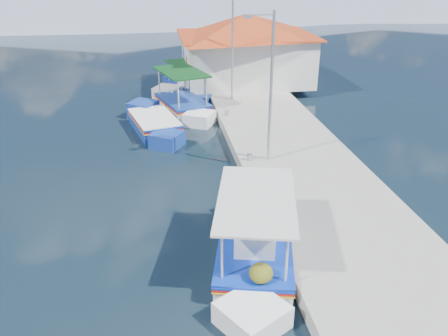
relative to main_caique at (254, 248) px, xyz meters
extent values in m
plane|color=black|center=(-2.65, 4.23, -0.47)|extent=(160.00, 160.00, 0.00)
cube|color=gray|center=(3.25, 10.23, -0.22)|extent=(5.00, 44.00, 0.50)
cylinder|color=#A5A8AD|center=(1.15, 1.23, 0.18)|extent=(0.20, 0.20, 0.30)
cylinder|color=#A5A8AD|center=(1.15, 6.23, 0.18)|extent=(0.20, 0.20, 0.30)
cylinder|color=#A5A8AD|center=(1.15, 12.23, 0.18)|extent=(0.20, 0.20, 0.30)
cylinder|color=#A5A8AD|center=(1.15, 18.23, 0.18)|extent=(0.20, 0.20, 0.30)
cube|color=white|center=(0.02, -0.07, -0.26)|extent=(2.95, 4.44, 0.89)
cube|color=white|center=(-0.61, 2.55, -0.15)|extent=(2.04, 2.04, 0.98)
cube|color=white|center=(0.62, -2.61, -0.26)|extent=(1.99, 1.99, 0.84)
cube|color=#0C2FA6|center=(0.02, -0.07, 0.15)|extent=(3.04, 4.57, 0.06)
cube|color=#B2170F|center=(0.02, -0.07, 0.08)|extent=(3.04, 4.57, 0.05)
cube|color=yellow|center=(0.02, -0.07, 0.01)|extent=(3.04, 4.57, 0.04)
cube|color=#0C2FA6|center=(0.02, -0.07, 0.22)|extent=(3.05, 4.54, 0.05)
cube|color=brown|center=(0.02, -0.07, 0.19)|extent=(2.78, 4.32, 0.05)
cube|color=white|center=(0.08, -0.35, 0.70)|extent=(1.39, 1.45, 1.03)
cube|color=silver|center=(0.08, -0.35, 1.24)|extent=(1.51, 1.56, 0.06)
cylinder|color=beige|center=(-1.19, 1.40, 0.94)|extent=(0.07, 0.07, 1.50)
cylinder|color=beige|center=(0.42, 1.78, 0.94)|extent=(0.07, 0.07, 1.50)
cylinder|color=beige|center=(-0.39, -1.93, 0.94)|extent=(0.07, 0.07, 1.50)
cylinder|color=beige|center=(1.22, -1.54, 0.94)|extent=(0.07, 0.07, 1.50)
cube|color=silver|center=(0.02, -0.07, 1.69)|extent=(3.05, 4.46, 0.07)
ellipsoid|color=#444512|center=(-0.66, 1.12, 0.46)|extent=(0.71, 0.78, 0.53)
ellipsoid|color=#444512|center=(-0.13, 1.73, 0.41)|extent=(0.60, 0.66, 0.45)
ellipsoid|color=#444512|center=(0.59, -1.67, 0.43)|extent=(0.64, 0.70, 0.48)
sphere|color=#F33607|center=(0.80, 0.69, 0.89)|extent=(0.37, 0.37, 0.37)
cube|color=white|center=(-1.03, 14.81, -0.24)|extent=(3.06, 4.21, 0.97)
cube|color=white|center=(-0.28, 17.24, -0.12)|extent=(1.98, 1.98, 1.07)
cube|color=white|center=(-1.75, 12.46, -0.24)|extent=(1.92, 1.92, 0.92)
cube|color=#0C2FA6|center=(-1.03, 14.81, 0.20)|extent=(3.15, 4.34, 0.06)
cube|color=#B2170F|center=(-1.03, 14.81, 0.12)|extent=(3.15, 4.34, 0.05)
cube|color=yellow|center=(-1.03, 14.81, 0.05)|extent=(3.15, 4.34, 0.04)
cube|color=navy|center=(-1.03, 14.81, 0.27)|extent=(3.16, 4.31, 0.05)
cube|color=brown|center=(-1.03, 14.81, 0.24)|extent=(2.88, 4.09, 0.05)
cylinder|color=beige|center=(-1.34, 16.56, 1.06)|extent=(0.07, 0.07, 1.63)
cylinder|color=beige|center=(0.22, 16.09, 1.06)|extent=(0.07, 0.07, 1.63)
cylinder|color=beige|center=(-2.27, 13.53, 1.06)|extent=(0.07, 0.07, 1.63)
cylinder|color=beige|center=(-0.72, 13.05, 1.06)|extent=(0.07, 0.07, 1.63)
cube|color=#0B3B16|center=(-1.03, 14.81, 1.87)|extent=(3.15, 4.24, 0.07)
cube|color=navy|center=(-2.70, 11.80, -0.24)|extent=(2.68, 3.93, 1.00)
cube|color=navy|center=(-2.13, 14.13, -0.11)|extent=(1.87, 1.87, 1.10)
cube|color=navy|center=(-3.25, 9.54, -0.24)|extent=(1.82, 1.82, 0.95)
cube|color=#0C2FA6|center=(-2.70, 11.80, 0.23)|extent=(2.76, 4.05, 0.06)
cube|color=#B2170F|center=(-2.70, 11.80, 0.14)|extent=(2.76, 4.05, 0.05)
cube|color=yellow|center=(-2.70, 11.80, 0.07)|extent=(2.76, 4.05, 0.04)
cube|color=white|center=(-2.70, 11.80, 0.30)|extent=(2.77, 4.02, 0.05)
cube|color=brown|center=(-2.70, 11.80, 0.27)|extent=(2.52, 3.82, 0.05)
cube|color=navy|center=(-0.45, 18.41, -0.28)|extent=(2.72, 3.84, 0.82)
cube|color=navy|center=(0.21, 20.62, -0.18)|extent=(1.76, 1.76, 0.90)
cube|color=navy|center=(-1.09, 16.26, -0.28)|extent=(1.71, 1.71, 0.77)
cube|color=#0C2FA6|center=(-0.45, 18.41, 0.10)|extent=(2.80, 3.95, 0.05)
cube|color=#B2170F|center=(-0.45, 18.41, 0.03)|extent=(2.80, 3.95, 0.04)
cube|color=yellow|center=(-0.45, 18.41, -0.03)|extent=(2.80, 3.95, 0.03)
cube|color=#0C2FA6|center=(-0.45, 18.41, 0.16)|extent=(2.81, 3.92, 0.04)
cube|color=brown|center=(-0.45, 18.41, 0.13)|extent=(2.56, 3.73, 0.04)
cube|color=white|center=(-0.53, 18.16, 0.61)|extent=(1.27, 1.35, 0.95)
cube|color=silver|center=(-0.53, 18.16, 1.10)|extent=(1.38, 1.46, 0.05)
cylinder|color=beige|center=(-0.73, 20.01, 0.82)|extent=(0.06, 0.06, 1.38)
cylinder|color=beige|center=(0.65, 19.59, 0.82)|extent=(0.06, 0.06, 1.38)
cylinder|color=beige|center=(-1.56, 17.22, 0.82)|extent=(0.06, 0.06, 1.38)
cylinder|color=beige|center=(-0.18, 16.81, 0.82)|extent=(0.06, 0.06, 1.38)
cube|color=#0B3B16|center=(-0.45, 18.41, 1.51)|extent=(2.81, 3.86, 0.06)
cube|color=silver|center=(3.55, 19.23, 1.53)|extent=(8.00, 6.00, 3.00)
cube|color=#A52F16|center=(3.55, 19.23, 3.08)|extent=(8.64, 6.48, 0.10)
pyramid|color=#A52F16|center=(3.55, 19.23, 3.73)|extent=(10.49, 10.49, 1.40)
cube|color=brown|center=(-0.43, 18.23, 1.03)|extent=(0.06, 1.00, 2.00)
cube|color=#0C2FA6|center=(-0.43, 20.73, 1.63)|extent=(0.06, 1.20, 0.90)
cylinder|color=#A5A8AD|center=(1.95, 6.23, 3.03)|extent=(0.12, 0.12, 6.00)
cylinder|color=#A5A8AD|center=(1.45, 6.23, 5.88)|extent=(1.00, 0.08, 0.08)
cube|color=#A5A8AD|center=(0.95, 6.23, 5.83)|extent=(0.30, 0.14, 0.14)
cylinder|color=#A5A8AD|center=(1.95, 15.23, 3.03)|extent=(0.12, 0.12, 6.00)
cone|color=slate|center=(22.35, 60.23, 1.13)|extent=(76.80, 76.80, 3.80)
camera|label=1|loc=(-2.65, -11.33, 7.96)|focal=37.52mm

